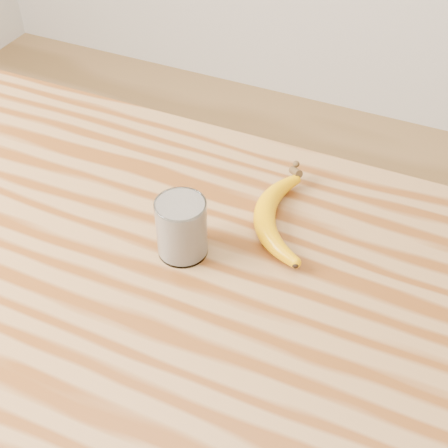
% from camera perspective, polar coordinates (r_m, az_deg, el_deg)
% --- Properties ---
extents(table, '(1.20, 0.80, 0.90)m').
position_cam_1_polar(table, '(1.10, -7.25, -8.20)').
color(table, '#9C6F3F').
rests_on(table, ground).
extents(smoothie_glass, '(0.08, 0.08, 0.10)m').
position_cam_1_polar(smoothie_glass, '(0.98, -3.90, -0.31)').
color(smoothie_glass, white).
rests_on(smoothie_glass, table).
extents(banana, '(0.21, 0.32, 0.04)m').
position_cam_1_polar(banana, '(1.04, 3.64, 0.70)').
color(banana, '#E59A00').
rests_on(banana, table).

